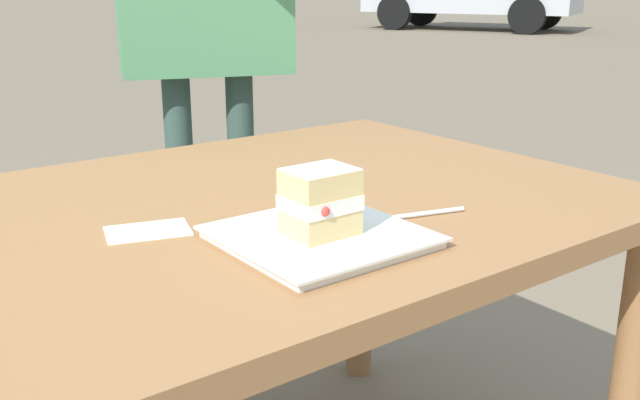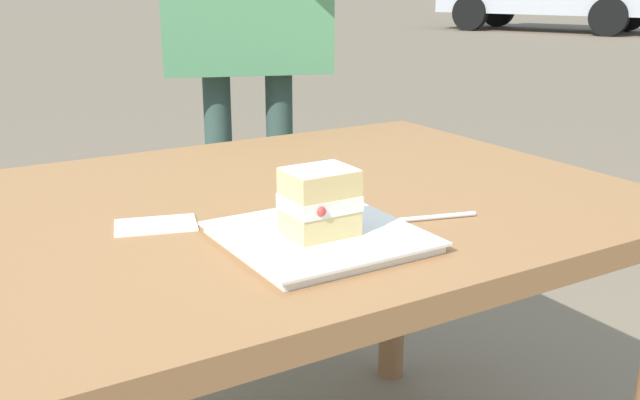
{
  "view_description": "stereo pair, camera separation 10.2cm",
  "coord_description": "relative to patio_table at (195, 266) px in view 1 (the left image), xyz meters",
  "views": [
    {
      "loc": [
        0.5,
        1.01,
        1.06
      ],
      "look_at": [
        -0.08,
        0.23,
        0.77
      ],
      "focal_mm": 41.04,
      "sensor_mm": 36.0,
      "label": 1
    },
    {
      "loc": [
        0.42,
        1.06,
        1.06
      ],
      "look_at": [
        -0.08,
        0.23,
        0.77
      ],
      "focal_mm": 41.04,
      "sensor_mm": 36.0,
      "label": 2
    }
  ],
  "objects": [
    {
      "name": "dessert_fork",
      "position": [
        -0.26,
        0.22,
        0.09
      ],
      "size": [
        0.17,
        0.06,
        0.01
      ],
      "color": "silver",
      "rests_on": "patio_table"
    },
    {
      "name": "paper_napkin",
      "position": [
        0.09,
        0.04,
        0.09
      ],
      "size": [
        0.14,
        0.11,
        0.0
      ],
      "color": "white",
      "rests_on": "patio_table"
    },
    {
      "name": "dessert_plate",
      "position": [
        -0.08,
        0.23,
        0.1
      ],
      "size": [
        0.26,
        0.26,
        0.02
      ],
      "color": "white",
      "rests_on": "patio_table"
    },
    {
      "name": "patio_table",
      "position": [
        0.0,
        0.0,
        0.0
      ],
      "size": [
        1.49,
        0.9,
        0.7
      ],
      "color": "olive",
      "rests_on": "ground"
    },
    {
      "name": "cake_slice",
      "position": [
        -0.08,
        0.23,
        0.15
      ],
      "size": [
        0.1,
        0.09,
        0.09
      ],
      "color": "#E0C17A",
      "rests_on": "dessert_plate"
    }
  ]
}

